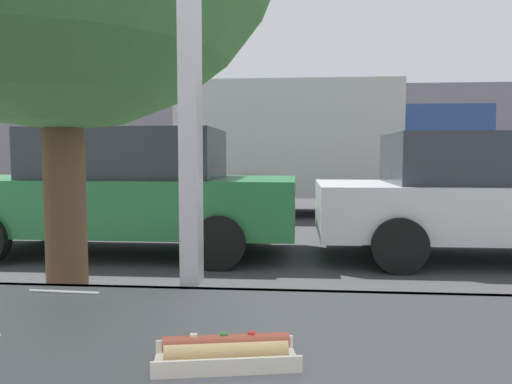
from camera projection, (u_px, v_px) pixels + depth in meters
name	position (u px, v px, depth m)	size (l,w,h in m)	color
ground_plane	(282.00, 225.00, 9.30)	(60.00, 60.00, 0.00)	#38383A
sidewalk_strip	(248.00, 370.00, 2.94)	(16.00, 2.80, 0.12)	gray
building_facade_far	(291.00, 135.00, 22.50)	(28.00, 1.20, 4.45)	gray
hotdog_tray_far	(226.00, 351.00, 0.83)	(0.26, 0.14, 0.05)	beige
loose_straw	(64.00, 292.00, 1.25)	(0.01, 0.01, 0.19)	white
parked_car_green	(125.00, 190.00, 6.65)	(4.65, 1.93, 1.68)	#236B38
parked_car_silver	(497.00, 195.00, 6.24)	(4.64, 1.94, 1.61)	#BCBCC1
box_truck	(321.00, 144.00, 10.97)	(6.45, 2.44, 2.88)	beige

